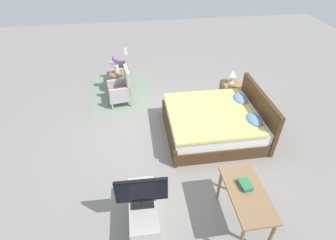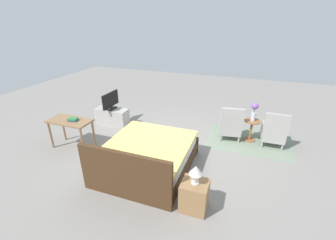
# 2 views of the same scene
# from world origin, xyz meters

# --- Properties ---
(ground_plane) EXTENTS (16.00, 16.00, 0.00)m
(ground_plane) POSITION_xyz_m (0.00, 0.00, 0.00)
(ground_plane) COLOR gray
(floor_rug) EXTENTS (2.10, 1.50, 0.01)m
(floor_rug) POSITION_xyz_m (-1.89, -1.08, 0.00)
(floor_rug) COLOR gray
(floor_rug) RESTS_ON ground_plane
(bed) EXTENTS (1.75, 1.97, 0.96)m
(bed) POSITION_xyz_m (0.12, 0.94, 0.30)
(bed) COLOR #472D19
(bed) RESTS_ON ground_plane
(armchair_by_window_left) EXTENTS (0.55, 0.55, 0.92)m
(armchair_by_window_left) POSITION_xyz_m (-2.42, -1.02, 0.38)
(armchair_by_window_left) COLOR #ADA8A3
(armchair_by_window_left) RESTS_ON floor_rug
(armchair_by_window_right) EXTENTS (0.61, 0.61, 0.92)m
(armchair_by_window_right) POSITION_xyz_m (-1.38, -1.02, 0.38)
(armchair_by_window_right) COLOR #ADA8A3
(armchair_by_window_right) RESTS_ON floor_rug
(side_table) EXTENTS (0.40, 0.40, 0.57)m
(side_table) POSITION_xyz_m (-1.89, -1.11, 0.36)
(side_table) COLOR #936038
(side_table) RESTS_ON ground_plane
(flower_vase) EXTENTS (0.17, 0.17, 0.48)m
(flower_vase) POSITION_xyz_m (-1.89, -1.11, 0.87)
(flower_vase) COLOR silver
(flower_vase) RESTS_ON side_table
(nightstand) EXTENTS (0.44, 0.41, 0.53)m
(nightstand) POSITION_xyz_m (-1.07, 1.65, 0.27)
(nightstand) COLOR #997047
(nightstand) RESTS_ON ground_plane
(table_lamp) EXTENTS (0.22, 0.22, 0.33)m
(table_lamp) POSITION_xyz_m (-1.07, 1.65, 0.75)
(table_lamp) COLOR silver
(table_lamp) RESTS_ON nightstand
(tv_stand) EXTENTS (0.96, 0.40, 0.50)m
(tv_stand) POSITION_xyz_m (2.03, -0.72, 0.25)
(tv_stand) COLOR #B7B2AD
(tv_stand) RESTS_ON ground_plane
(tv_flatscreen) EXTENTS (0.21, 0.73, 0.50)m
(tv_flatscreen) POSITION_xyz_m (2.03, -0.72, 0.76)
(tv_flatscreen) COLOR black
(tv_flatscreen) RESTS_ON tv_stand
(vanity_desk) EXTENTS (1.04, 0.52, 0.73)m
(vanity_desk) POSITION_xyz_m (2.23, 0.73, 0.62)
(vanity_desk) COLOR #8E6B47
(vanity_desk) RESTS_ON ground_plane
(book_stack) EXTENTS (0.23, 0.17, 0.07)m
(book_stack) POSITION_xyz_m (2.12, 0.73, 0.77)
(book_stack) COLOR #284C8E
(book_stack) RESTS_ON vanity_desk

